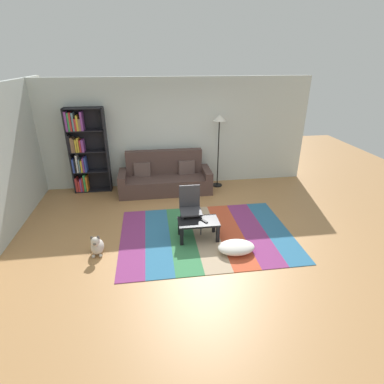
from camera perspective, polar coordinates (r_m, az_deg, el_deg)
The scene contains 12 objects.
ground_plane at distance 5.95m, azimuth -0.23°, elevation -7.41°, with size 14.00×14.00×0.00m, color #B27F4C.
back_wall at distance 7.80m, azimuth -2.85°, elevation 11.10°, with size 6.80×0.10×2.70m, color silver.
left_wall at distance 6.61m, azimuth -32.03°, elevation 4.97°, with size 0.10×5.50×2.70m, color silver.
rug at distance 5.83m, azimuth 2.72°, elevation -8.10°, with size 3.24×2.31×0.01m.
couch at distance 7.58m, azimuth -5.09°, elevation 2.59°, with size 2.26×0.80×1.00m.
bookshelf at distance 7.78m, azimuth -19.85°, elevation 7.41°, with size 0.90×0.28×2.07m.
coffee_table at distance 5.57m, azimuth 1.21°, elevation -6.11°, with size 0.74×0.44×0.36m.
pouf at distance 5.36m, azimuth 8.37°, elevation -10.30°, with size 0.65×0.44×0.19m, color white.
dog at distance 5.49m, azimuth -17.54°, elevation -9.69°, with size 0.22×0.35×0.40m.
standing_lamp at distance 7.55m, azimuth 5.17°, elevation 12.07°, with size 0.32×0.32×1.84m.
tv_remote at distance 5.52m, azimuth 2.37°, elevation -5.52°, with size 0.04×0.15×0.02m, color black.
folding_chair at distance 5.76m, azimuth -0.35°, elevation -2.43°, with size 0.40×0.40×0.90m.
Camera 1 is at (-0.69, -5.01, 3.12)m, focal length 28.17 mm.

